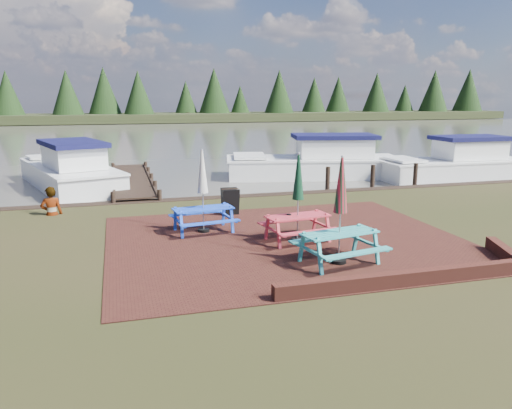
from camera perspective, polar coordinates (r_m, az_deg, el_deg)
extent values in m
plane|color=black|center=(12.04, 5.03, -5.46)|extent=(120.00, 120.00, 0.00)
cube|color=#3B1813|center=(12.93, 3.47, -4.13)|extent=(9.00, 7.50, 0.02)
cube|color=#4C1E16|center=(10.46, 17.98, -7.95)|extent=(6.00, 0.22, 0.30)
cube|color=#4C1E16|center=(12.74, 26.58, -5.05)|extent=(0.82, 1.77, 0.30)
cube|color=#49473E|center=(48.02, -10.84, 7.72)|extent=(120.00, 60.00, 0.02)
cube|color=black|center=(76.88, -12.80, 9.66)|extent=(120.00, 10.00, 1.20)
cube|color=teal|center=(11.15, 9.53, -3.22)|extent=(1.82, 0.99, 0.04)
cube|color=teal|center=(10.74, 11.53, -5.47)|extent=(1.74, 0.56, 0.04)
cube|color=teal|center=(11.74, 7.61, -3.78)|extent=(1.74, 0.56, 0.04)
cube|color=teal|center=(10.84, 6.25, -5.53)|extent=(0.36, 1.48, 0.71)
cube|color=teal|center=(11.69, 12.44, -4.43)|extent=(0.36, 1.48, 0.71)
cylinder|color=black|center=(11.35, 9.41, -6.45)|extent=(0.35, 0.35, 0.10)
cylinder|color=#B2B2B7|center=(11.03, 9.62, -0.77)|extent=(0.03, 0.03, 2.40)
cone|color=#AB182A|center=(10.92, 9.73, 2.17)|extent=(0.31, 0.31, 1.20)
cube|color=#C0313E|center=(12.75, 4.79, -1.32)|extent=(1.70, 0.85, 0.04)
cube|color=#C0313E|center=(12.29, 6.12, -3.13)|extent=(1.64, 0.44, 0.04)
cube|color=#C0313E|center=(13.34, 3.52, -1.85)|extent=(1.64, 0.44, 0.04)
cube|color=#C0313E|center=(12.52, 1.91, -3.11)|extent=(0.26, 1.41, 0.67)
cube|color=#C0313E|center=(13.17, 7.47, -2.44)|extent=(0.26, 1.41, 0.67)
cylinder|color=black|center=(12.91, 4.74, -4.01)|extent=(0.33, 0.33, 0.09)
cylinder|color=#B2B2B7|center=(12.65, 4.82, 0.71)|extent=(0.03, 0.03, 2.26)
cone|color=black|center=(12.55, 4.87, 3.13)|extent=(0.29, 0.29, 1.13)
cube|color=blue|center=(13.64, -6.06, -0.45)|extent=(1.69, 0.83, 0.04)
cube|color=blue|center=(13.13, -5.24, -2.11)|extent=(1.64, 0.42, 0.04)
cube|color=blue|center=(14.27, -6.76, -0.97)|extent=(1.64, 0.42, 0.04)
cube|color=blue|center=(13.54, -8.87, -2.08)|extent=(0.25, 1.41, 0.67)
cube|color=blue|center=(13.93, -3.26, -1.54)|extent=(0.25, 1.41, 0.67)
cylinder|color=black|center=(13.79, -6.00, -2.97)|extent=(0.32, 0.32, 0.09)
cylinder|color=#B2B2B7|center=(13.55, -6.10, 1.45)|extent=(0.03, 0.03, 2.26)
cone|color=beige|center=(13.46, -6.15, 3.71)|extent=(0.29, 0.29, 1.13)
cube|color=black|center=(15.46, -2.85, 0.21)|extent=(0.53, 0.22, 0.84)
cube|color=black|center=(15.73, -3.09, 0.42)|extent=(0.53, 0.22, 0.84)
cube|color=black|center=(15.52, -2.99, 1.80)|extent=(0.52, 0.05, 0.03)
cube|color=black|center=(22.50, -13.98, 2.88)|extent=(1.60, 9.00, 0.06)
cube|color=black|center=(22.48, -15.90, 2.90)|extent=(0.08, 9.00, 0.08)
cube|color=black|center=(22.52, -12.08, 3.11)|extent=(0.08, 9.00, 0.08)
cylinder|color=black|center=(18.11, -15.97, -0.17)|extent=(0.16, 0.16, 1.00)
cylinder|color=black|center=(18.16, -10.92, 0.12)|extent=(0.16, 0.16, 1.00)
cube|color=white|center=(22.99, -20.53, 2.75)|extent=(4.86, 8.04, 1.09)
cube|color=white|center=(22.92, -20.63, 4.14)|extent=(4.96, 8.20, 0.09)
cube|color=white|center=(21.97, -20.17, 5.23)|extent=(2.79, 3.62, 0.92)
cube|color=#0F103A|center=(21.92, -20.27, 6.59)|extent=(3.13, 4.12, 0.20)
cube|color=white|center=(25.70, -22.19, 5.15)|extent=(2.53, 2.00, 0.11)
cube|color=white|center=(24.35, 6.56, 3.95)|extent=(8.58, 4.47, 1.09)
cube|color=white|center=(24.28, 6.59, 5.27)|extent=(8.75, 4.56, 0.09)
cube|color=white|center=(24.41, 8.90, 6.48)|extent=(3.78, 2.71, 0.93)
cube|color=#0F103A|center=(24.37, 8.94, 7.70)|extent=(4.31, 3.03, 0.20)
cube|color=white|center=(23.91, -0.78, 5.59)|extent=(1.94, 2.66, 0.11)
cube|color=white|center=(25.23, 21.52, 3.45)|extent=(7.02, 2.58, 1.07)
cube|color=white|center=(25.16, 21.62, 4.71)|extent=(7.16, 2.63, 0.09)
cube|color=white|center=(25.61, 23.23, 5.86)|extent=(2.96, 1.82, 0.91)
cube|color=#0F103A|center=(25.56, 23.33, 7.00)|extent=(3.38, 2.03, 0.19)
cube|color=white|center=(23.67, 16.43, 4.98)|extent=(1.29, 2.12, 0.11)
imported|color=gray|center=(16.77, -22.53, 1.85)|extent=(0.68, 0.48, 1.78)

